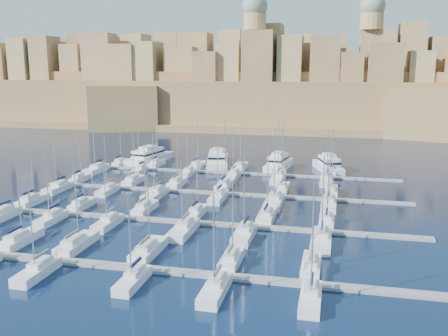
% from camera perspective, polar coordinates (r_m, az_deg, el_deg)
% --- Properties ---
extents(ground, '(600.00, 600.00, 0.00)m').
position_cam_1_polar(ground, '(102.81, -2.04, -4.33)').
color(ground, '#061432').
rests_on(ground, ground).
extents(pontoon_near, '(84.00, 2.00, 0.40)m').
position_cam_1_polar(pontoon_near, '(72.23, -9.14, -11.29)').
color(pontoon_near, slate).
rests_on(pontoon_near, ground).
extents(pontoon_mid_near, '(84.00, 2.00, 0.40)m').
position_cam_1_polar(pontoon_mid_near, '(91.70, -3.98, -6.19)').
color(pontoon_mid_near, slate).
rests_on(pontoon_mid_near, ground).
extents(pontoon_mid_far, '(84.00, 2.00, 0.40)m').
position_cam_1_polar(pontoon_mid_far, '(112.11, -0.72, -2.88)').
color(pontoon_mid_far, slate).
rests_on(pontoon_mid_far, ground).
extents(pontoon_far, '(84.00, 2.00, 0.40)m').
position_cam_1_polar(pontoon_far, '(133.03, 1.51, -0.60)').
color(pontoon_far, slate).
rests_on(pontoon_far, ground).
extents(sailboat_1, '(2.79, 9.29, 14.08)m').
position_cam_1_polar(sailboat_1, '(87.47, -22.27, -7.55)').
color(sailboat_1, silver).
rests_on(sailboat_1, ground).
extents(sailboat_2, '(2.91, 9.69, 16.43)m').
position_cam_1_polar(sailboat_2, '(82.47, -16.49, -8.28)').
color(sailboat_2, silver).
rests_on(sailboat_2, ground).
extents(sailboat_3, '(2.91, 9.70, 13.01)m').
position_cam_1_polar(sailboat_3, '(77.51, -8.63, -9.23)').
color(sailboat_3, silver).
rests_on(sailboat_3, ground).
extents(sailboat_4, '(2.51, 8.37, 12.09)m').
position_cam_1_polar(sailboat_4, '(73.34, 0.90, -10.34)').
color(sailboat_4, silver).
rests_on(sailboat_4, ground).
extents(sailboat_5, '(2.57, 8.58, 13.00)m').
position_cam_1_polar(sailboat_5, '(72.11, 9.93, -10.90)').
color(sailboat_5, silver).
rests_on(sailboat_5, ground).
extents(sailboat_8, '(2.58, 8.59, 13.86)m').
position_cam_1_polar(sailboat_8, '(73.74, -20.54, -10.96)').
color(sailboat_8, silver).
rests_on(sailboat_8, ground).
extents(sailboat_9, '(2.40, 8.00, 12.19)m').
position_cam_1_polar(sailboat_9, '(67.71, -10.35, -12.45)').
color(sailboat_9, silver).
rests_on(sailboat_9, ground).
extents(sailboat_10, '(2.64, 8.81, 13.73)m').
position_cam_1_polar(sailboat_10, '(64.04, -1.01, -13.69)').
color(sailboat_10, silver).
rests_on(sailboat_10, ground).
extents(sailboat_11, '(2.49, 8.29, 13.12)m').
position_cam_1_polar(sailboat_11, '(62.76, 9.88, -14.43)').
color(sailboat_11, silver).
rests_on(sailboat_11, ground).
extents(sailboat_12, '(2.69, 8.98, 13.27)m').
position_cam_1_polar(sailboat_12, '(111.44, -21.05, -3.47)').
color(sailboat_12, silver).
rests_on(sailboat_12, ground).
extents(sailboat_13, '(2.43, 8.10, 10.84)m').
position_cam_1_polar(sailboat_13, '(105.15, -15.92, -4.02)').
color(sailboat_13, silver).
rests_on(sailboat_13, ground).
extents(sailboat_14, '(2.62, 8.72, 13.93)m').
position_cam_1_polar(sailboat_14, '(99.75, -9.03, -4.52)').
color(sailboat_14, silver).
rests_on(sailboat_14, ground).
extents(sailboat_15, '(2.41, 8.04, 11.85)m').
position_cam_1_polar(sailboat_15, '(96.05, -3.12, -5.04)').
color(sailboat_15, silver).
rests_on(sailboat_15, ground).
extents(sailboat_16, '(2.83, 9.43, 13.87)m').
position_cam_1_polar(sailboat_16, '(94.00, 4.92, -5.41)').
color(sailboat_16, silver).
rests_on(sailboat_16, ground).
extents(sailboat_17, '(2.59, 8.62, 12.08)m').
position_cam_1_polar(sailboat_17, '(92.83, 11.64, -5.85)').
color(sailboat_17, silver).
rests_on(sailboat_17, ground).
extents(sailboat_19, '(2.53, 8.44, 12.84)m').
position_cam_1_polar(sailboat_19, '(97.21, -19.14, -5.46)').
color(sailboat_19, silver).
rests_on(sailboat_19, ground).
extents(sailboat_20, '(2.56, 8.52, 12.48)m').
position_cam_1_polar(sailboat_20, '(91.81, -13.13, -6.11)').
color(sailboat_20, silver).
rests_on(sailboat_20, ground).
extents(sailboat_21, '(3.02, 10.06, 13.13)m').
position_cam_1_polar(sailboat_21, '(85.96, -4.65, -7.03)').
color(sailboat_21, silver).
rests_on(sailboat_21, ground).
extents(sailboat_22, '(2.91, 9.69, 15.45)m').
position_cam_1_polar(sailboat_22, '(83.67, 2.35, -7.52)').
color(sailboat_22, silver).
rests_on(sailboat_22, ground).
extents(sailboat_23, '(3.14, 10.48, 15.10)m').
position_cam_1_polar(sailboat_23, '(82.08, 11.05, -8.11)').
color(sailboat_23, silver).
rests_on(sailboat_23, ground).
extents(sailboat_24, '(2.22, 7.41, 12.06)m').
position_cam_1_polar(sailboat_24, '(129.42, -16.16, -1.16)').
color(sailboat_24, silver).
rests_on(sailboat_24, ground).
extents(sailboat_25, '(2.69, 8.97, 12.56)m').
position_cam_1_polar(sailboat_25, '(123.96, -10.30, -1.42)').
color(sailboat_25, silver).
rests_on(sailboat_25, ground).
extents(sailboat_26, '(2.70, 9.01, 13.66)m').
position_cam_1_polar(sailboat_26, '(120.08, -5.39, -1.70)').
color(sailboat_26, silver).
rests_on(sailboat_26, ground).
extents(sailboat_27, '(2.94, 9.78, 16.35)m').
position_cam_1_polar(sailboat_27, '(117.37, 0.07, -1.94)').
color(sailboat_27, silver).
rests_on(sailboat_27, ground).
extents(sailboat_28, '(2.75, 9.18, 15.47)m').
position_cam_1_polar(sailboat_28, '(114.91, 6.65, -2.32)').
color(sailboat_28, silver).
rests_on(sailboat_28, ground).
extents(sailboat_29, '(2.58, 8.58, 12.13)m').
position_cam_1_polar(sailboat_29, '(114.03, 12.19, -2.63)').
color(sailboat_29, silver).
rests_on(sailboat_29, ground).
extents(sailboat_30, '(2.81, 9.35, 14.35)m').
position_cam_1_polar(sailboat_30, '(120.81, -18.43, -2.16)').
color(sailboat_30, silver).
rests_on(sailboat_30, ground).
extents(sailboat_31, '(2.46, 8.22, 13.71)m').
position_cam_1_polar(sailboat_31, '(115.54, -13.13, -2.48)').
color(sailboat_31, silver).
rests_on(sailboat_31, ground).
extents(sailboat_32, '(3.06, 10.20, 14.47)m').
position_cam_1_polar(sailboat_32, '(110.07, -7.85, -2.96)').
color(sailboat_32, silver).
rests_on(sailboat_32, ground).
extents(sailboat_33, '(2.69, 8.96, 14.38)m').
position_cam_1_polar(sailboat_33, '(106.60, -0.66, -3.33)').
color(sailboat_33, silver).
rests_on(sailboat_33, ground).
extents(sailboat_34, '(3.28, 10.92, 16.42)m').
position_cam_1_polar(sailboat_34, '(103.58, 5.77, -3.82)').
color(sailboat_34, silver).
rests_on(sailboat_34, ground).
extents(sailboat_35, '(2.97, 9.91, 15.05)m').
position_cam_1_polar(sailboat_35, '(103.36, 11.88, -4.05)').
color(sailboat_35, silver).
rests_on(sailboat_35, ground).
extents(sailboat_36, '(2.27, 7.57, 12.32)m').
position_cam_1_polar(sailboat_36, '(148.27, -11.74, 0.62)').
color(sailboat_36, silver).
rests_on(sailboat_36, ground).
extents(sailboat_37, '(2.58, 8.61, 12.84)m').
position_cam_1_polar(sailboat_37, '(144.60, -7.75, 0.49)').
color(sailboat_37, silver).
rests_on(sailboat_37, ground).
extents(sailboat_38, '(2.74, 9.13, 15.60)m').
position_cam_1_polar(sailboat_38, '(141.05, -3.07, 0.32)').
color(sailboat_38, silver).
rests_on(sailboat_38, ground).
extents(sailboat_39, '(2.95, 9.84, 14.36)m').
position_cam_1_polar(sailboat_39, '(138.56, 1.84, 0.12)').
color(sailboat_39, silver).
rests_on(sailboat_39, ground).
extents(sailboat_40, '(3.04, 10.13, 15.46)m').
position_cam_1_polar(sailboat_40, '(137.01, 6.53, -0.07)').
color(sailboat_40, silver).
rests_on(sailboat_40, ground).
extents(sailboat_41, '(2.45, 8.16, 12.03)m').
position_cam_1_polar(sailboat_41, '(135.29, 12.15, -0.42)').
color(sailboat_41, silver).
rests_on(sailboat_41, ground).
extents(sailboat_42, '(3.20, 10.67, 16.50)m').
position_cam_1_polar(sailboat_42, '(139.60, -14.39, -0.14)').
color(sailboat_42, silver).
rests_on(sailboat_42, ground).
extents(sailboat_43, '(2.16, 7.19, 11.70)m').
position_cam_1_polar(sailboat_43, '(136.13, -9.57, -0.25)').
color(sailboat_43, silver).
rests_on(sailboat_43, ground).
extents(sailboat_44, '(2.30, 7.66, 10.57)m').
position_cam_1_polar(sailboat_44, '(131.40, -4.15, -0.55)').
color(sailboat_44, silver).
rests_on(sailboat_44, ground).
extents(sailboat_45, '(2.56, 8.52, 13.26)m').
position_cam_1_polar(sailboat_45, '(127.97, 1.09, -0.83)').
color(sailboat_45, silver).
rests_on(sailboat_45, ground).
extents(sailboat_46, '(3.09, 10.31, 15.54)m').
position_cam_1_polar(sailboat_46, '(125.30, 6.22, -1.15)').
color(sailboat_46, silver).
rests_on(sailboat_46, ground).
extents(sailboat_47, '(3.06, 10.21, 14.37)m').
position_cam_1_polar(sailboat_47, '(124.58, 11.66, -1.40)').
color(sailboat_47, silver).
rests_on(sailboat_47, ground).
extents(motor_yacht_a, '(9.52, 19.87, 5.25)m').
position_cam_1_polar(motor_yacht_a, '(150.96, -8.53, 1.32)').
color(motor_yacht_a, silver).
rests_on(motor_yacht_a, ground).
extents(motor_yacht_b, '(9.62, 19.91, 5.25)m').
position_cam_1_polar(motor_yacht_b, '(144.68, -0.74, 1.00)').
color(motor_yacht_b, silver).
rests_on(motor_yacht_b, ground).
extents(motor_yacht_c, '(6.98, 15.87, 5.25)m').
position_cam_1_polar(motor_yacht_c, '(139.80, 6.25, 0.57)').
color(motor_yacht_c, silver).
rests_on(motor_yacht_c, ground).
extents(motor_yacht_d, '(9.13, 16.40, 5.25)m').
position_cam_1_polar(motor_yacht_d, '(139.11, 11.85, 0.34)').
color(motor_yacht_d, silver).
rests_on(motor_yacht_d, ground).
extents(fortified_city, '(460.00, 108.95, 59.52)m').
position_cam_1_polar(fortified_city, '(252.49, 7.11, 8.36)').
color(fortified_city, brown).
rests_on(fortified_city, ground).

